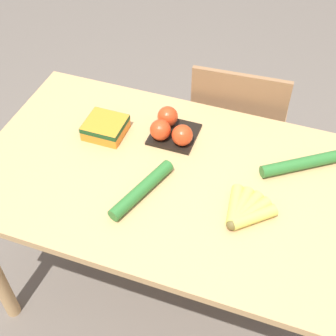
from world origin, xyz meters
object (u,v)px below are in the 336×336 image
object	(u,v)px
chair	(237,134)
tomato_pack	(170,128)
carrot_bag	(105,127)
cucumber_far	(300,164)
cucumber_near	(142,189)
banana_bunch	(245,211)

from	to	relation	value
chair	tomato_pack	size ratio (longest dim) A/B	5.38
carrot_bag	cucumber_far	world-z (taller)	carrot_bag
carrot_bag	cucumber_near	distance (m)	0.33
chair	cucumber_far	size ratio (longest dim) A/B	3.54
chair	cucumber_far	world-z (taller)	chair
banana_bunch	cucumber_near	distance (m)	0.34
tomato_pack	cucumber_far	bearing A→B (deg)	-0.51
banana_bunch	cucumber_near	world-z (taller)	cucumber_near
chair	banana_bunch	distance (m)	0.76
carrot_bag	chair	bearing A→B (deg)	48.93
carrot_bag	cucumber_near	xyz separation A→B (m)	(0.23, -0.23, -0.01)
chair	cucumber_near	distance (m)	0.78
carrot_bag	tomato_pack	bearing A→B (deg)	15.31
cucumber_near	cucumber_far	bearing A→B (deg)	31.58
tomato_pack	carrot_bag	xyz separation A→B (m)	(-0.23, -0.06, -0.01)
chair	carrot_bag	xyz separation A→B (m)	(-0.41, -0.47, 0.32)
chair	banana_bunch	bearing A→B (deg)	99.57
carrot_bag	cucumber_far	distance (m)	0.70
tomato_pack	cucumber_far	xyz separation A→B (m)	(0.47, -0.00, -0.02)
chair	carrot_bag	distance (m)	0.70
banana_bunch	tomato_pack	distance (m)	0.43
carrot_bag	cucumber_near	bearing A→B (deg)	-44.14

